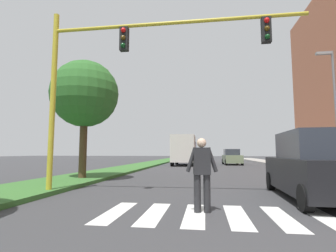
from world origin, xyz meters
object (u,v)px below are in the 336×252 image
street_lamp_right (334,99)px  pedestrian_performer (202,171)px  tree_mid (85,94)px  sedan_midblock (232,157)px  traffic_light_gantry (122,62)px  truck_box_delivery (184,150)px  suv_crossing (315,167)px

street_lamp_right → pedestrian_performer: size_ratio=4.44×
tree_mid → sedan_midblock: tree_mid is taller
traffic_light_gantry → sedan_midblock: (5.62, 21.76, -3.54)m
pedestrian_performer → truck_box_delivery: 21.53m
street_lamp_right → suv_crossing: 10.54m
tree_mid → suv_crossing: bearing=-22.4°
traffic_light_gantry → street_lamp_right: bearing=40.3°
pedestrian_performer → suv_crossing: (3.27, 2.08, -0.00)m
sedan_midblock → truck_box_delivery: 5.65m
suv_crossing → truck_box_delivery: size_ratio=0.75×
traffic_light_gantry → suv_crossing: (5.85, 0.21, -3.41)m
tree_mid → traffic_light_gantry: size_ratio=0.69×
traffic_light_gantry → pedestrian_performer: bearing=-35.9°
traffic_light_gantry → pedestrian_performer: size_ratio=4.92×
traffic_light_gantry → pedestrian_performer: (2.59, -1.87, -3.40)m
traffic_light_gantry → truck_box_delivery: (0.49, 19.54, -2.70)m
suv_crossing → truck_box_delivery: 20.08m
sedan_midblock → truck_box_delivery: (-5.13, -2.21, 0.84)m
pedestrian_performer → truck_box_delivery: (-2.10, 21.41, 0.70)m
tree_mid → suv_crossing: size_ratio=1.24×
pedestrian_performer → suv_crossing: bearing=32.5°
truck_box_delivery → pedestrian_performer: bearing=-84.4°
street_lamp_right → pedestrian_performer: bearing=-126.3°
traffic_light_gantry → truck_box_delivery: 19.74m
suv_crossing → truck_box_delivery: truck_box_delivery is taller
suv_crossing → sedan_midblock: bearing=90.6°
street_lamp_right → pedestrian_performer: (-7.94, -10.79, -3.66)m
sedan_midblock → suv_crossing: bearing=-89.4°
pedestrian_performer → suv_crossing: 3.87m
traffic_light_gantry → pedestrian_performer: traffic_light_gantry is taller
traffic_light_gantry → tree_mid: bearing=129.1°
tree_mid → truck_box_delivery: 16.24m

